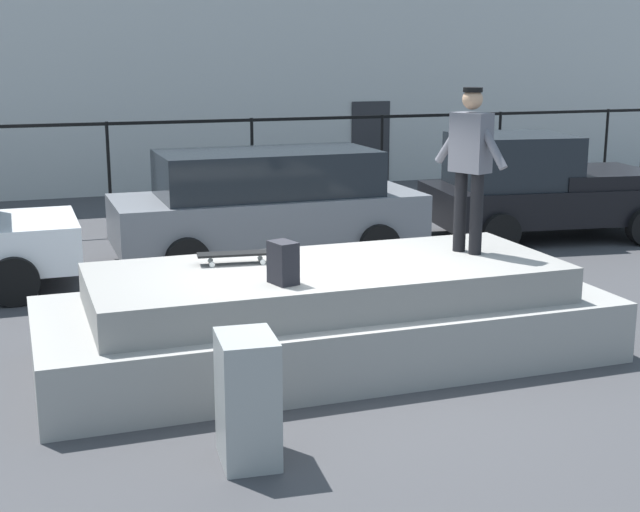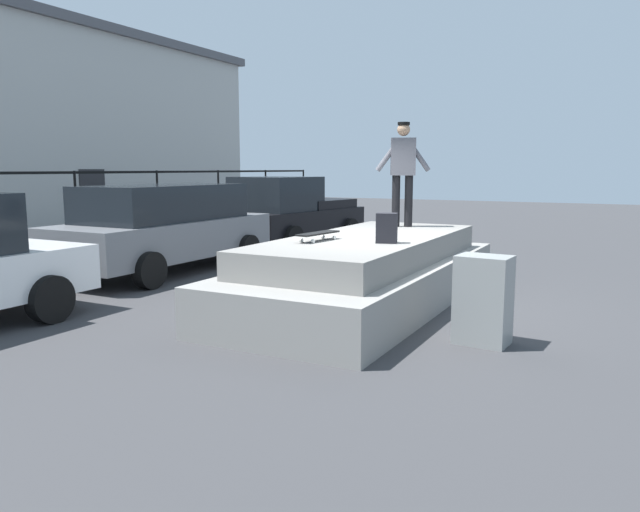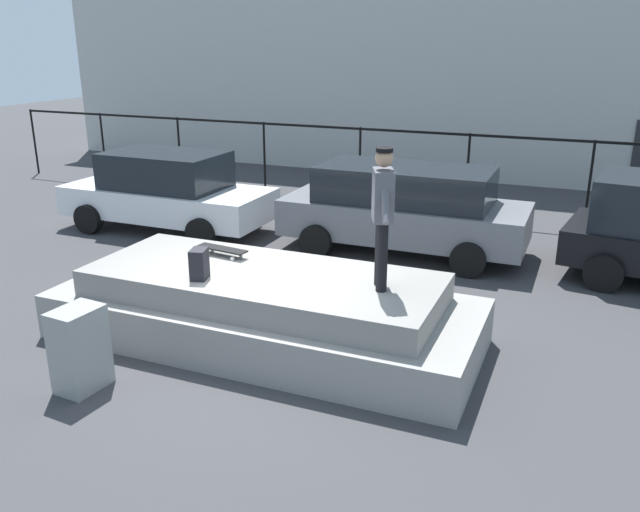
{
  "view_description": "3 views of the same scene",
  "coord_description": "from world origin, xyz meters",
  "px_view_note": "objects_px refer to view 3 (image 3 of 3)",
  "views": [
    {
      "loc": [
        -3.0,
        -8.13,
        3.17
      ],
      "look_at": [
        0.42,
        1.58,
        0.79
      ],
      "focal_mm": 49.52,
      "sensor_mm": 36.0,
      "label": 1
    },
    {
      "loc": [
        -8.3,
        -3.31,
        2.03
      ],
      "look_at": [
        0.48,
        1.28,
        0.58
      ],
      "focal_mm": 33.85,
      "sensor_mm": 36.0,
      "label": 2
    },
    {
      "loc": [
        4.02,
        -7.2,
        4.07
      ],
      "look_at": [
        0.32,
        1.56,
        0.87
      ],
      "focal_mm": 36.66,
      "sensor_mm": 36.0,
      "label": 3
    }
  ],
  "objects_px": {
    "skateboarder": "(383,209)",
    "utility_box": "(80,349)",
    "car_grey_hatchback_mid": "(404,207)",
    "car_white_sedan_near": "(167,191)",
    "skateboard": "(222,249)",
    "backpack": "(199,264)"
  },
  "relations": [
    {
      "from": "skateboarder",
      "to": "car_grey_hatchback_mid",
      "type": "distance_m",
      "value": 4.79
    },
    {
      "from": "backpack",
      "to": "car_grey_hatchback_mid",
      "type": "distance_m",
      "value": 5.35
    },
    {
      "from": "utility_box",
      "to": "car_white_sedan_near",
      "type": "bearing_deg",
      "value": 121.61
    },
    {
      "from": "car_grey_hatchback_mid",
      "to": "utility_box",
      "type": "relative_size",
      "value": 4.58
    },
    {
      "from": "car_grey_hatchback_mid",
      "to": "car_white_sedan_near",
      "type": "bearing_deg",
      "value": -174.79
    },
    {
      "from": "backpack",
      "to": "car_white_sedan_near",
      "type": "relative_size",
      "value": 0.09
    },
    {
      "from": "skateboard",
      "to": "backpack",
      "type": "relative_size",
      "value": 2.02
    },
    {
      "from": "car_white_sedan_near",
      "to": "utility_box",
      "type": "distance_m",
      "value": 6.94
    },
    {
      "from": "skateboarder",
      "to": "car_white_sedan_near",
      "type": "height_order",
      "value": "skateboarder"
    },
    {
      "from": "car_grey_hatchback_mid",
      "to": "skateboard",
      "type": "bearing_deg",
      "value": -110.26
    },
    {
      "from": "backpack",
      "to": "skateboarder",
      "type": "bearing_deg",
      "value": -90.47
    },
    {
      "from": "skateboard",
      "to": "car_white_sedan_near",
      "type": "xyz_separation_m",
      "value": [
        -3.65,
        3.75,
        -0.24
      ]
    },
    {
      "from": "car_white_sedan_near",
      "to": "skateboard",
      "type": "bearing_deg",
      "value": -45.75
    },
    {
      "from": "skateboard",
      "to": "car_white_sedan_near",
      "type": "height_order",
      "value": "car_white_sedan_near"
    },
    {
      "from": "skateboard",
      "to": "car_white_sedan_near",
      "type": "bearing_deg",
      "value": 134.25
    },
    {
      "from": "skateboarder",
      "to": "utility_box",
      "type": "xyz_separation_m",
      "value": [
        -3.07,
        -2.12,
        -1.54
      ]
    },
    {
      "from": "backpack",
      "to": "utility_box",
      "type": "relative_size",
      "value": 0.4
    },
    {
      "from": "skateboarder",
      "to": "utility_box",
      "type": "distance_m",
      "value": 4.04
    },
    {
      "from": "skateboarder",
      "to": "backpack",
      "type": "distance_m",
      "value": 2.54
    },
    {
      "from": "car_white_sedan_near",
      "to": "utility_box",
      "type": "bearing_deg",
      "value": -63.29
    },
    {
      "from": "skateboarder",
      "to": "car_grey_hatchback_mid",
      "type": "bearing_deg",
      "value": 102.11
    },
    {
      "from": "car_grey_hatchback_mid",
      "to": "utility_box",
      "type": "distance_m",
      "value": 7.0
    }
  ]
}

